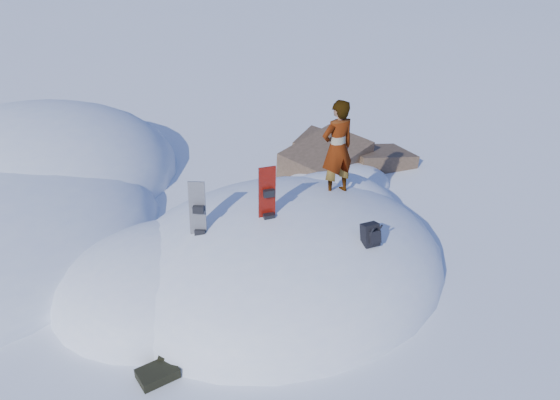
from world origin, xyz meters
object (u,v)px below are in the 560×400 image
snowboard_red (267,207)px  snowboard_dark (198,223)px  backpack (371,235)px  person (337,148)px

snowboard_red → snowboard_dark: bearing=174.3°
backpack → person: bearing=81.1°
backpack → snowboard_dark: bearing=152.7°
backpack → person: 2.12m
snowboard_dark → backpack: (2.51, -1.84, -0.12)m
snowboard_dark → person: person is taller
backpack → person: size_ratio=0.24×
person → snowboard_red: bearing=14.1°
snowboard_dark → person: (3.10, -0.01, 0.79)m
snowboard_red → person: 2.04m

